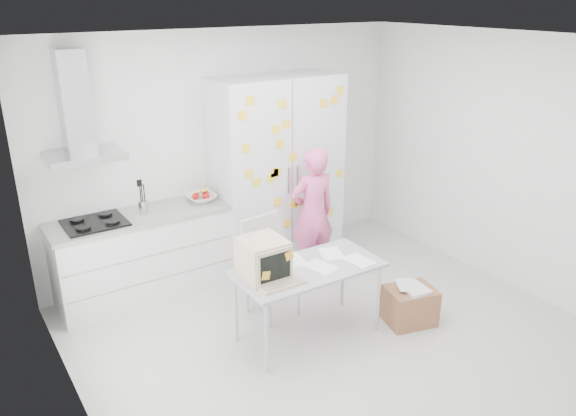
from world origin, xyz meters
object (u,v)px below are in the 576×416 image
person (312,213)px  desk (281,264)px  chair (267,260)px  cardboard_box (410,305)px

person → desk: person is taller
desk → chair: bearing=71.7°
person → chair: 0.96m
chair → cardboard_box: 1.46m
person → chair: person is taller
desk → cardboard_box: bearing=-16.8°
person → cardboard_box: size_ratio=2.80×
chair → cardboard_box: bearing=-48.6°
person → chair: bearing=31.0°
desk → chair: desk is taller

